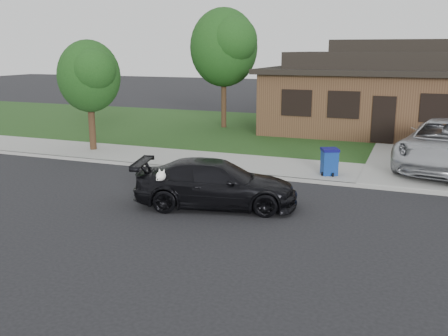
% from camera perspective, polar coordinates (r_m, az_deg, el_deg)
% --- Properties ---
extents(ground, '(120.00, 120.00, 0.00)m').
position_cam_1_polar(ground, '(14.21, -2.13, -4.26)').
color(ground, black).
rests_on(ground, ground).
extents(sidewalk, '(60.00, 3.00, 0.12)m').
position_cam_1_polar(sidewalk, '(18.72, 3.93, 0.26)').
color(sidewalk, gray).
rests_on(sidewalk, ground).
extents(curb, '(60.00, 0.12, 0.12)m').
position_cam_1_polar(curb, '(17.33, 2.45, -0.79)').
color(curb, gray).
rests_on(curb, ground).
extents(lawn, '(60.00, 13.00, 0.13)m').
position_cam_1_polar(lawn, '(26.33, 9.16, 3.96)').
color(lawn, '#193814').
rests_on(lawn, ground).
extents(driveway, '(4.50, 13.00, 0.14)m').
position_cam_1_polar(driveway, '(22.82, 22.38, 1.69)').
color(driveway, gray).
rests_on(driveway, ground).
extents(sedan, '(4.84, 2.89, 1.31)m').
position_cam_1_polar(sedan, '(13.93, -0.95, -1.79)').
color(sedan, black).
rests_on(sedan, ground).
extents(minivan, '(3.89, 6.52, 1.70)m').
position_cam_1_polar(minivan, '(19.60, 24.06, 2.49)').
color(minivan, '#ADAFB5').
rests_on(minivan, driveway).
extents(recycling_bin, '(0.73, 0.73, 0.91)m').
position_cam_1_polar(recycling_bin, '(17.40, 11.96, 0.75)').
color(recycling_bin, navy).
rests_on(recycling_bin, sidewalk).
extents(house, '(12.60, 8.60, 4.65)m').
position_cam_1_polar(house, '(27.53, 18.47, 8.20)').
color(house, '#422B1C').
rests_on(house, ground).
extents(tree_0, '(3.78, 3.60, 6.34)m').
position_cam_1_polar(tree_0, '(27.10, 0.21, 13.77)').
color(tree_0, '#332114').
rests_on(tree_0, ground).
extents(tree_2, '(2.73, 2.60, 4.59)m').
position_cam_1_polar(tree_2, '(21.71, -15.07, 10.21)').
color(tree_2, '#332114').
rests_on(tree_2, ground).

